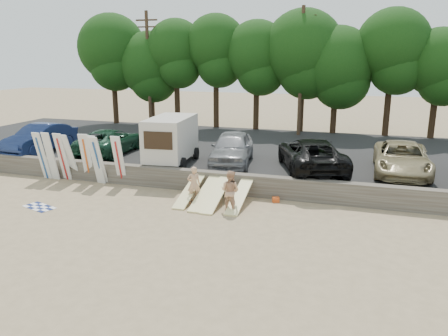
{
  "coord_description": "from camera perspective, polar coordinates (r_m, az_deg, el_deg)",
  "views": [
    {
      "loc": [
        6.34,
        -15.88,
        6.3
      ],
      "look_at": [
        0.37,
        3.0,
        1.22
      ],
      "focal_mm": 35.0,
      "sensor_mm": 36.0,
      "label": 1
    }
  ],
  "objects": [
    {
      "name": "ground",
      "position": [
        18.23,
        -3.98,
        -5.87
      ],
      "size": [
        120.0,
        120.0,
        0.0
      ],
      "primitive_type": "plane",
      "color": "tan",
      "rests_on": "ground"
    },
    {
      "name": "seawall",
      "position": [
        20.75,
        -0.98,
        -1.85
      ],
      "size": [
        44.0,
        0.5,
        1.0
      ],
      "primitive_type": "cube",
      "color": "#6B6356",
      "rests_on": "ground"
    },
    {
      "name": "parking_lot",
      "position": [
        27.78,
        3.94,
        1.99
      ],
      "size": [
        44.0,
        14.5,
        0.7
      ],
      "primitive_type": "cube",
      "color": "#282828",
      "rests_on": "ground"
    },
    {
      "name": "treeline",
      "position": [
        34.02,
        6.43,
        14.6
      ],
      "size": [
        33.14,
        6.2,
        9.08
      ],
      "color": "#382616",
      "rests_on": "parking_lot"
    },
    {
      "name": "utility_poles",
      "position": [
        32.19,
        10.03,
        12.63
      ],
      "size": [
        25.8,
        0.26,
        9.0
      ],
      "color": "#473321",
      "rests_on": "parking_lot"
    },
    {
      "name": "box_trailer",
      "position": [
        23.42,
        -6.95,
        3.94
      ],
      "size": [
        2.56,
        4.1,
        2.49
      ],
      "rotation": [
        0.0,
        0.0,
        0.1
      ],
      "color": "beige",
      "rests_on": "parking_lot"
    },
    {
      "name": "car_0",
      "position": [
        28.55,
        -22.87,
        3.63
      ],
      "size": [
        1.94,
        5.06,
        1.65
      ],
      "primitive_type": "imported",
      "rotation": [
        0.0,
        0.0,
        -0.04
      ],
      "color": "#15234C",
      "rests_on": "parking_lot"
    },
    {
      "name": "car_1",
      "position": [
        26.7,
        -14.69,
        3.41
      ],
      "size": [
        2.79,
        5.4,
        1.46
      ],
      "primitive_type": "imported",
      "rotation": [
        0.0,
        0.0,
        3.21
      ],
      "color": "#133624",
      "rests_on": "parking_lot"
    },
    {
      "name": "car_2",
      "position": [
        23.29,
        1.05,
        2.63
      ],
      "size": [
        2.78,
        5.27,
        1.71
      ],
      "primitive_type": "imported",
      "rotation": [
        0.0,
        0.0,
        0.16
      ],
      "color": "gray",
      "rests_on": "parking_lot"
    },
    {
      "name": "car_3",
      "position": [
        22.36,
        11.33,
        1.76
      ],
      "size": [
        4.47,
        6.46,
        1.64
      ],
      "primitive_type": "imported",
      "rotation": [
        0.0,
        0.0,
        3.47
      ],
      "color": "black",
      "rests_on": "parking_lot"
    },
    {
      "name": "car_4",
      "position": [
        22.98,
        22.2,
        1.16
      ],
      "size": [
        2.57,
        5.52,
        1.53
      ],
      "primitive_type": "imported",
      "rotation": [
        0.0,
        0.0,
        -0.01
      ],
      "color": "tan",
      "rests_on": "parking_lot"
    },
    {
      "name": "surfboard_upright_0",
      "position": [
        24.59,
        -22.69,
        1.47
      ],
      "size": [
        0.56,
        0.67,
        2.55
      ],
      "primitive_type": "cube",
      "rotation": [
        0.22,
        0.0,
        -0.1
      ],
      "color": "white",
      "rests_on": "ground"
    },
    {
      "name": "surfboard_upright_1",
      "position": [
        24.29,
        -21.71,
        1.43
      ],
      "size": [
        0.56,
        0.6,
        2.56
      ],
      "primitive_type": "cube",
      "rotation": [
        0.19,
        0.0,
        -0.11
      ],
      "color": "white",
      "rests_on": "ground"
    },
    {
      "name": "surfboard_upright_2",
      "position": [
        23.97,
        -20.36,
        1.38
      ],
      "size": [
        0.54,
        0.67,
        2.55
      ],
      "primitive_type": "cube",
      "rotation": [
        0.22,
        0.0,
        -0.06
      ],
      "color": "white",
      "rests_on": "ground"
    },
    {
      "name": "surfboard_upright_3",
      "position": [
        23.81,
        -19.47,
        1.31
      ],
      "size": [
        0.62,
        0.9,
        2.5
      ],
      "primitive_type": "cube",
      "rotation": [
        0.31,
        0.0,
        -0.15
      ],
      "color": "white",
      "rests_on": "ground"
    },
    {
      "name": "surfboard_upright_4",
      "position": [
        23.31,
        -17.52,
        1.27
      ],
      "size": [
        0.59,
        0.67,
        2.56
      ],
      "primitive_type": "cube",
      "rotation": [
        0.21,
        0.0,
        0.16
      ],
      "color": "white",
      "rests_on": "ground"
    },
    {
      "name": "surfboard_upright_5",
      "position": [
        22.72,
        -16.34,
        1.03
      ],
      "size": [
        0.58,
        0.67,
        2.55
      ],
      "primitive_type": "cube",
      "rotation": [
        0.21,
        0.0,
        -0.14
      ],
      "color": "white",
      "rests_on": "ground"
    },
    {
      "name": "surfboard_upright_6",
      "position": [
        22.67,
        -16.1,
        0.96
      ],
      "size": [
        0.51,
        0.81,
        2.51
      ],
      "primitive_type": "cube",
      "rotation": [
        0.29,
        0.0,
        -0.01
      ],
      "color": "white",
      "rests_on": "ground"
    },
    {
      "name": "surfboard_upright_7",
      "position": [
        22.25,
        -13.55,
        0.94
      ],
      "size": [
        0.51,
        0.62,
        2.55
      ],
      "primitive_type": "cube",
      "rotation": [
        0.21,
        0.0,
        0.02
      ],
      "color": "white",
      "rests_on": "ground"
    },
    {
      "name": "surfboard_low_0",
      "position": [
        19.72,
        -4.45,
        -2.88
      ],
      "size": [
        0.56,
        2.9,
        0.92
      ],
      "primitive_type": "cube",
      "rotation": [
        0.29,
        0.0,
        0.0
      ],
      "color": "#FBED9E",
      "rests_on": "ground"
    },
    {
      "name": "surfboard_low_1",
      "position": [
        19.32,
        -2.49,
        -3.28
      ],
      "size": [
        0.56,
        2.91,
        0.88
      ],
      "primitive_type": "cube",
      "rotation": [
        0.27,
        0.0,
        0.0
      ],
      "color": "#FBED9E",
      "rests_on": "ground"
    },
    {
      "name": "surfboard_low_2",
      "position": [
        19.09,
        -0.98,
        -3.46
      ],
      "size": [
        0.56,
        2.9,
        0.89
      ],
      "primitive_type": "cube",
      "rotation": [
        0.28,
        0.0,
        0.0
      ],
      "color": "#FBED9E",
      "rests_on": "ground"
    },
    {
      "name": "surfboard_low_3",
      "position": [
        18.95,
        2.09,
        -3.6
      ],
      "size": [
        0.56,
        2.9,
        0.9
      ],
      "primitive_type": "cube",
      "rotation": [
        0.28,
        0.0,
        0.0
      ],
      "color": "#FBED9E",
      "rests_on": "ground"
    },
    {
      "name": "beachgoer_a",
      "position": [
        19.35,
        -3.96,
        -2.13
      ],
      "size": [
        0.7,
        0.61,
        1.62
      ],
      "primitive_type": "imported",
      "rotation": [
        0.0,
        0.0,
        3.62
      ],
      "color": "tan",
      "rests_on": "ground"
    },
    {
      "name": "beachgoer_b",
      "position": [
        18.15,
        0.81,
        -3.01
      ],
      "size": [
        0.98,
        0.84,
        1.75
      ],
      "primitive_type": "imported",
      "rotation": [
        0.0,
        0.0,
        2.91
      ],
      "color": "tan",
      "rests_on": "ground"
    },
    {
      "name": "cooler",
      "position": [
        20.26,
        -1.15,
        -3.25
      ],
      "size": [
        0.41,
        0.34,
        0.32
      ],
      "primitive_type": "cube",
      "rotation": [
        0.0,
        0.0,
        -0.11
      ],
      "color": "#248633",
      "rests_on": "ground"
    },
    {
      "name": "gear_bag",
      "position": [
        19.59,
        6.78,
        -4.13
      ],
      "size": [
        0.36,
        0.33,
        0.22
      ],
      "primitive_type": "cube",
      "rotation": [
        0.0,
        0.0,
        0.32
      ],
      "color": "#DB4F19",
      "rests_on": "ground"
    },
    {
      "name": "beach_towel",
      "position": [
        20.46,
        -22.97,
        -4.72
      ],
      "size": [
        1.89,
        1.89,
        0.0
      ],
      "primitive_type": "plane",
      "rotation": [
        0.0,
        0.0,
        -0.32
      ],
      "color": "white",
      "rests_on": "ground"
    }
  ]
}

